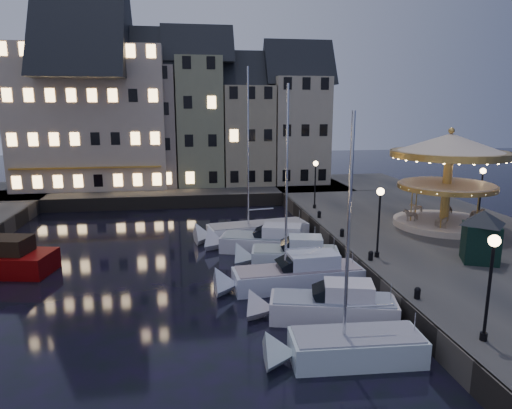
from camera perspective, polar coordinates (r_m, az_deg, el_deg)
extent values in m
plane|color=black|center=(25.77, 0.49, -10.77)|extent=(160.00, 160.00, 0.00)
cube|color=#474442|center=(35.65, 21.71, -4.02)|extent=(16.00, 56.00, 1.30)
cube|color=#474442|center=(52.46, -13.12, 1.49)|extent=(44.00, 12.00, 1.30)
cube|color=#47423A|center=(32.41, 9.34, -4.87)|extent=(0.15, 44.00, 1.30)
cube|color=#47423A|center=(46.45, -11.20, 0.23)|extent=(48.00, 0.15, 1.30)
cylinder|color=black|center=(20.07, 26.56, -14.54)|extent=(0.28, 0.28, 0.30)
cylinder|color=black|center=(19.38, 27.05, -9.88)|extent=(0.12, 0.12, 3.80)
sphere|color=#FFD18C|center=(18.76, 27.65, -4.04)|extent=(0.44, 0.44, 0.44)
cylinder|color=black|center=(28.14, 14.87, -6.05)|extent=(0.28, 0.28, 0.30)
cylinder|color=black|center=(27.65, 15.07, -2.60)|extent=(0.12, 0.12, 3.80)
sphere|color=#FFD18C|center=(27.22, 15.30, 1.58)|extent=(0.44, 0.44, 0.44)
cylinder|color=black|center=(40.42, 7.32, -0.24)|extent=(0.28, 0.28, 0.30)
cylinder|color=black|center=(40.09, 7.39, 2.20)|extent=(0.12, 0.12, 3.80)
sphere|color=#FFD18C|center=(39.79, 7.47, 5.11)|extent=(0.44, 0.44, 0.44)
cylinder|color=black|center=(39.48, 26.00, -1.68)|extent=(0.28, 0.28, 0.30)
cylinder|color=black|center=(39.14, 26.24, 0.81)|extent=(0.12, 0.12, 3.80)
sphere|color=#FFD18C|center=(38.83, 26.52, 3.77)|extent=(0.44, 0.44, 0.44)
cylinder|color=black|center=(22.82, 19.51, -10.55)|extent=(0.28, 0.28, 0.40)
sphere|color=black|center=(22.74, 19.55, -10.04)|extent=(0.30, 0.30, 0.30)
cylinder|color=black|center=(27.45, 14.14, -6.36)|extent=(0.28, 0.28, 0.40)
sphere|color=black|center=(27.39, 14.16, -5.92)|extent=(0.30, 0.30, 0.30)
cylinder|color=black|center=(31.91, 10.70, -3.60)|extent=(0.28, 0.28, 0.40)
sphere|color=black|center=(31.85, 10.71, -3.22)|extent=(0.30, 0.30, 0.30)
cylinder|color=black|center=(36.97, 7.91, -1.34)|extent=(0.28, 0.28, 0.40)
sphere|color=black|center=(36.92, 7.92, -1.01)|extent=(0.30, 0.30, 0.30)
cube|color=slate|center=(55.80, -25.23, 7.65)|extent=(5.00, 8.00, 11.00)
cube|color=gray|center=(54.49, -19.73, 8.54)|extent=(5.60, 8.00, 12.00)
cube|color=gray|center=(53.66, -13.33, 9.41)|extent=(6.20, 8.00, 13.00)
cube|color=gray|center=(53.50, -7.11, 10.17)|extent=(5.00, 8.00, 14.00)
cube|color=tan|center=(54.00, -1.22, 8.68)|extent=(5.60, 8.00, 11.00)
cube|color=#AFA48D|center=(55.08, 5.12, 9.22)|extent=(6.20, 8.00, 12.00)
cube|color=beige|center=(54.43, -19.79, 10.12)|extent=(16.00, 9.00, 15.00)
cube|color=silver|center=(19.65, 12.41, -17.34)|extent=(5.38, 2.30, 1.30)
cube|color=gray|center=(19.33, 12.51, -15.61)|extent=(5.11, 2.12, 0.10)
cylinder|color=silver|center=(17.53, 11.55, -2.32)|extent=(0.14, 0.14, 9.25)
cube|color=silver|center=(22.67, 9.54, -13.05)|extent=(6.24, 3.37, 1.30)
cube|color=gray|center=(22.39, 9.60, -11.49)|extent=(5.91, 3.14, 0.10)
cube|color=silver|center=(22.29, 11.49, -10.48)|extent=(2.55, 1.99, 0.80)
cube|color=black|center=(22.23, 8.38, -10.71)|extent=(1.35, 1.60, 0.87)
cube|color=silver|center=(26.28, 5.23, -9.31)|extent=(7.40, 2.56, 1.30)
cube|color=gray|center=(26.04, 5.26, -7.93)|extent=(7.03, 2.36, 0.10)
cube|color=silver|center=(26.16, 7.13, -6.89)|extent=(2.86, 1.77, 0.80)
cube|color=black|center=(25.77, 4.03, -7.35)|extent=(1.31, 1.57, 0.96)
cylinder|color=silver|center=(24.59, 3.86, 2.69)|extent=(0.14, 0.14, 9.82)
cube|color=silver|center=(29.60, 4.88, -6.80)|extent=(5.79, 3.12, 1.30)
cube|color=gray|center=(29.39, 4.90, -5.57)|extent=(5.49, 2.90, 0.10)
cube|color=silver|center=(29.30, 6.21, -4.77)|extent=(2.35, 1.95, 0.80)
cube|color=black|center=(29.28, 4.05, -4.95)|extent=(1.24, 1.63, 0.85)
cube|color=silver|center=(32.33, 1.79, -5.12)|extent=(7.28, 4.30, 1.30)
cube|color=gray|center=(32.14, 1.79, -3.98)|extent=(6.89, 4.02, 0.10)
cube|color=silver|center=(31.93, 3.28, -3.30)|extent=(3.03, 2.44, 0.80)
cube|color=black|center=(32.12, 0.82, -3.37)|extent=(1.61, 1.89, 0.94)
cube|color=silver|center=(35.70, 0.24, -3.45)|extent=(8.02, 3.49, 1.30)
cube|color=gray|center=(35.53, 0.24, -2.41)|extent=(7.60, 3.25, 0.10)
cylinder|color=silver|center=(34.36, -0.99, 5.91)|extent=(0.14, 0.14, 10.43)
cube|color=black|center=(31.62, -28.45, -4.56)|extent=(2.65, 2.33, 1.05)
cylinder|color=beige|center=(36.82, 22.37, -2.17)|extent=(7.24, 7.24, 0.45)
cylinder|color=gold|center=(36.24, 22.75, 2.48)|extent=(0.63, 0.63, 5.61)
cylinder|color=beige|center=(36.25, 22.74, 2.34)|extent=(6.69, 6.69, 0.16)
cylinder|color=gold|center=(36.28, 22.72, 2.09)|extent=(6.95, 6.95, 0.32)
cone|color=beige|center=(35.92, 23.13, 7.04)|extent=(8.32, 8.32, 1.45)
cylinder|color=gold|center=(35.98, 23.03, 5.82)|extent=(8.32, 8.32, 0.45)
sphere|color=gold|center=(35.86, 23.25, 8.47)|extent=(0.45, 0.45, 0.45)
imported|color=beige|center=(38.57, 24.97, -0.74)|extent=(1.51, 1.09, 0.90)
cube|color=black|center=(29.11, 26.26, -4.35)|extent=(2.42, 2.42, 2.21)
pyramid|color=black|center=(28.67, 26.61, -0.64)|extent=(2.94, 2.94, 0.83)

